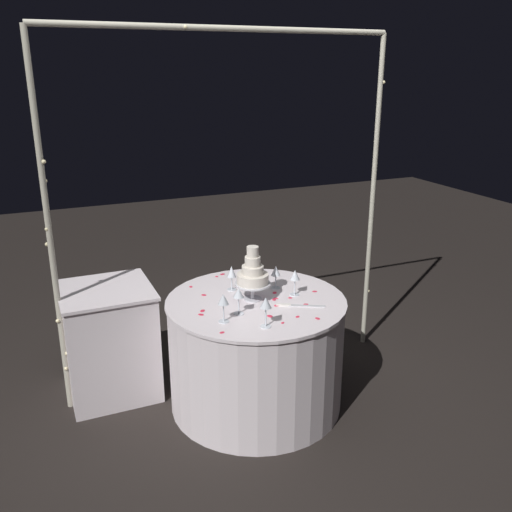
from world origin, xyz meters
TOP-DOWN VIEW (x-y plane):
  - ground_plane at (0.00, 0.00)m, footprint 12.00×12.00m
  - decorative_arch at (-0.00, 0.44)m, footprint 2.31×0.06m
  - main_table at (0.00, 0.00)m, footprint 1.11×1.11m
  - side_table at (-0.83, 0.52)m, footprint 0.58×0.58m
  - tiered_cake at (-0.02, 0.01)m, footprint 0.22×0.22m
  - wine_glass_0 at (0.25, -0.02)m, footprint 0.06×0.06m
  - wine_glass_1 at (0.19, 0.13)m, footprint 0.06×0.06m
  - wine_glass_2 at (-0.10, -0.36)m, footprint 0.06×0.06m
  - wine_glass_3 at (-0.08, 0.21)m, footprint 0.06×0.06m
  - wine_glass_4 at (-0.29, -0.21)m, footprint 0.06×0.06m
  - wine_glass_5 at (-0.17, -0.15)m, footprint 0.06×0.06m
  - cake_knife at (0.19, -0.19)m, footprint 0.27×0.16m
  - rose_petal_0 at (0.25, -0.19)m, footprint 0.04×0.03m
  - rose_petal_1 at (-0.04, 0.50)m, footprint 0.04×0.04m
  - rose_petal_2 at (-0.27, 0.20)m, footprint 0.04×0.04m
  - rose_petal_3 at (0.12, -0.03)m, footprint 0.04×0.03m
  - rose_petal_4 at (-0.35, -0.34)m, footprint 0.03×0.02m
  - rose_petal_5 at (-0.31, 0.36)m, footprint 0.02×0.03m
  - rose_petal_6 at (0.05, 0.31)m, footprint 0.05×0.04m
  - rose_petal_7 at (-0.02, -0.25)m, footprint 0.04×0.05m
  - rose_petal_8 at (0.21, -0.39)m, footprint 0.03×0.04m
  - rose_petal_9 at (-0.01, 0.27)m, footprint 0.04×0.04m
  - rose_petal_10 at (0.01, -0.36)m, footprint 0.03×0.03m
  - rose_petal_11 at (-0.09, 0.47)m, footprint 0.03×0.03m
  - rose_petal_12 at (0.21, -0.06)m, footprint 0.03×0.03m
  - rose_petal_13 at (0.40, -0.03)m, footprint 0.04×0.03m
  - rose_petal_14 at (0.10, -0.04)m, footprint 0.03×0.03m
  - rose_petal_15 at (-0.38, -0.08)m, footprint 0.04×0.04m
  - rose_petal_16 at (-0.35, -0.03)m, footprint 0.04×0.04m
  - rose_petal_17 at (-0.22, 0.03)m, footprint 0.02×0.03m
  - rose_petal_18 at (0.15, 0.05)m, footprint 0.04×0.04m
  - rose_petal_19 at (0.08, -0.13)m, footprint 0.05×0.04m
  - rose_petal_20 at (0.12, -0.32)m, footprint 0.04×0.03m

SIDE VIEW (x-z plane):
  - ground_plane at x=0.00m, z-range 0.00..0.00m
  - main_table at x=0.00m, z-range 0.00..0.73m
  - side_table at x=-0.83m, z-range 0.00..0.74m
  - rose_petal_0 at x=0.25m, z-range 0.73..0.73m
  - rose_petal_1 at x=-0.04m, z-range 0.73..0.73m
  - rose_petal_2 at x=-0.27m, z-range 0.73..0.73m
  - rose_petal_3 at x=0.12m, z-range 0.73..0.73m
  - rose_petal_4 at x=-0.35m, z-range 0.73..0.73m
  - rose_petal_5 at x=-0.31m, z-range 0.73..0.73m
  - rose_petal_6 at x=0.05m, z-range 0.73..0.73m
  - rose_petal_7 at x=-0.02m, z-range 0.73..0.73m
  - rose_petal_8 at x=0.21m, z-range 0.73..0.73m
  - rose_petal_9 at x=-0.01m, z-range 0.73..0.73m
  - rose_petal_10 at x=0.01m, z-range 0.73..0.73m
  - rose_petal_11 at x=-0.09m, z-range 0.73..0.73m
  - rose_petal_12 at x=0.21m, z-range 0.73..0.73m
  - rose_petal_13 at x=0.40m, z-range 0.73..0.73m
  - rose_petal_14 at x=0.10m, z-range 0.73..0.73m
  - rose_petal_15 at x=-0.38m, z-range 0.73..0.73m
  - rose_petal_16 at x=-0.35m, z-range 0.73..0.73m
  - rose_petal_17 at x=-0.22m, z-range 0.73..0.73m
  - rose_petal_18 at x=0.15m, z-range 0.73..0.73m
  - rose_petal_19 at x=0.08m, z-range 0.73..0.73m
  - rose_petal_20 at x=0.12m, z-range 0.73..0.73m
  - cake_knife at x=0.19m, z-range 0.73..0.74m
  - wine_glass_1 at x=0.19m, z-range 0.76..0.91m
  - wine_glass_3 at x=-0.08m, z-range 0.76..0.92m
  - wine_glass_5 at x=-0.17m, z-range 0.77..0.93m
  - wine_glass_0 at x=0.25m, z-range 0.77..0.93m
  - wine_glass_4 at x=-0.29m, z-range 0.77..0.94m
  - wine_glass_2 at x=-0.10m, z-range 0.77..0.95m
  - tiered_cake at x=-0.02m, z-range 0.72..1.06m
  - decorative_arch at x=0.00m, z-range 0.37..2.69m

